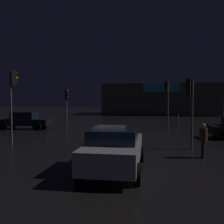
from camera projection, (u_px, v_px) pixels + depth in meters
The scene contains 10 objects.
ground_plane at pixel (109, 134), 18.26m from camera, with size 120.00×120.00×0.00m, color black.
store_building at pixel (159, 99), 42.09m from camera, with size 18.56×9.21×5.11m.
traffic_signal_main at pixel (190, 95), 12.61m from camera, with size 0.42×0.42×3.67m.
traffic_signal_opposite at pixel (167, 93), 22.14m from camera, with size 0.42×0.42×4.23m.
traffic_signal_cross_left at pixel (67, 100), 24.75m from camera, with size 0.41×0.43×3.62m.
traffic_signal_cross_right at pixel (13, 87), 14.09m from camera, with size 0.42×0.42×4.28m.
car_near at pixel (115, 148), 8.88m from camera, with size 2.10×4.30×1.56m.
car_far at pixel (24, 120), 21.22m from camera, with size 4.53×2.17×1.50m.
pedestrian at pixel (203, 138), 10.75m from camera, with size 0.45×0.45×1.54m.
bollard_kerb_a at pixel (178, 120), 23.60m from camera, with size 0.11×0.11×1.21m, color #595B60.
Camera 1 is at (2.72, -17.95, 2.60)m, focal length 39.12 mm.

